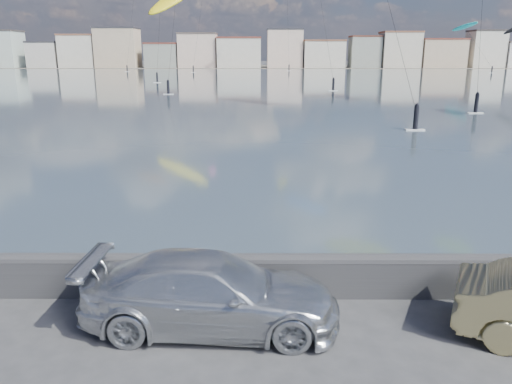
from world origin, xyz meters
TOP-DOWN VIEW (x-y plane):
  - ground at (0.00, 0.00)m, footprint 700.00×700.00m
  - bay_water at (0.00, 91.50)m, footprint 500.00×177.00m
  - far_shore_strip at (0.00, 200.00)m, footprint 500.00×60.00m
  - seawall at (0.00, 2.70)m, footprint 400.00×0.36m
  - far_buildings at (1.31, 186.00)m, footprint 240.79×13.26m
  - car_silver at (0.08, 1.37)m, footprint 5.43×2.43m
  - kitesurfer_10 at (63.87, 151.09)m, footprint 7.16×19.73m

SIDE VIEW (x-z plane):
  - ground at x=0.00m, z-range 0.00..0.00m
  - bay_water at x=0.00m, z-range 0.01..0.01m
  - far_shore_strip at x=0.00m, z-range 0.01..0.01m
  - seawall at x=0.00m, z-range 0.04..1.12m
  - car_silver at x=0.08m, z-range 0.00..1.55m
  - far_buildings at x=1.31m, z-range -1.27..13.33m
  - kitesurfer_10 at x=63.87m, z-range 5.40..20.39m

